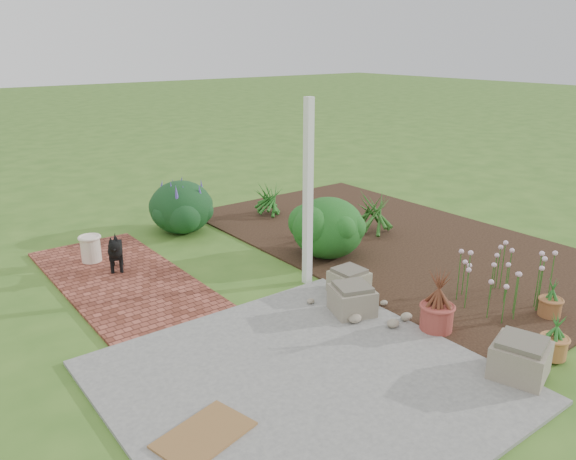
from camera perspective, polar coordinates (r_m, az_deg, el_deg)
ground at (r=7.51m, az=0.64°, el=-6.14°), size 80.00×80.00×0.00m
concrete_patio at (r=5.62m, az=1.56°, el=-15.14°), size 3.50×3.50×0.04m
brick_path at (r=8.18m, az=-16.61°, el=-4.69°), size 1.60×3.50×0.04m
garden_bed at (r=9.45m, az=10.80°, el=-1.09°), size 4.00×7.00×0.03m
veranda_post at (r=7.34m, az=2.04°, el=3.63°), size 0.10×0.10×2.50m
stone_trough_near at (r=6.03m, az=22.49°, el=-12.10°), size 0.63×0.63×0.33m
stone_trough_mid at (r=6.83m, az=6.54°, el=-7.12°), size 0.59×0.59×0.31m
stone_trough_far at (r=7.35m, az=6.21°, el=-5.28°), size 0.43×0.43×0.28m
coir_doormat at (r=4.99m, az=-8.53°, el=-19.88°), size 0.88×0.67×0.02m
black_dog at (r=8.30m, az=-17.13°, el=-1.96°), size 0.33×0.58×0.52m
cream_ceramic_urn at (r=8.81m, az=-19.41°, el=-1.83°), size 0.34×0.34×0.38m
evergreen_shrub at (r=8.50m, az=4.10°, el=0.39°), size 1.19×1.19×0.93m
agapanthus_clump_back at (r=9.61m, az=8.74°, el=2.11°), size 1.19×1.19×0.84m
agapanthus_clump_front at (r=10.57m, az=-2.03°, el=3.37°), size 0.91×0.91×0.68m
pink_flower_patch at (r=7.48m, az=20.71°, el=-4.28°), size 1.26×1.26×0.72m
terracotta_pot_bronze at (r=6.64m, az=14.86°, el=-8.59°), size 0.49×0.49×0.30m
terracotta_pot_small_left at (r=7.44m, az=25.07°, el=-7.11°), size 0.31×0.31×0.22m
terracotta_pot_small_right at (r=6.53m, az=25.36°, el=-10.71°), size 0.30×0.30×0.23m
purple_flowering_bush at (r=9.85m, az=-10.81°, el=2.44°), size 1.12×1.12×0.92m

